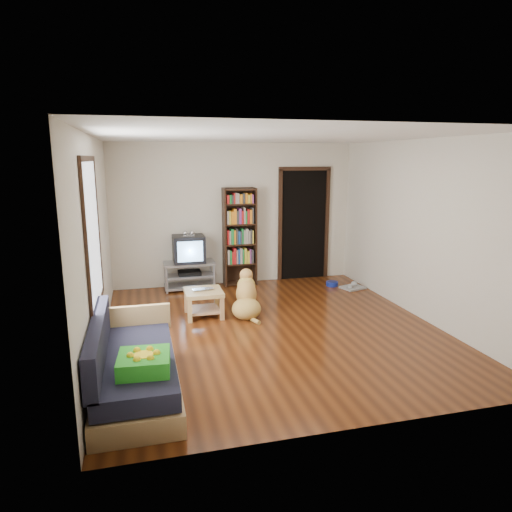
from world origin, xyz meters
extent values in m
plane|color=#58280F|center=(0.00, 0.00, 0.00)|extent=(5.00, 5.00, 0.00)
plane|color=white|center=(0.00, 0.00, 2.60)|extent=(5.00, 5.00, 0.00)
plane|color=beige|center=(0.00, 2.50, 1.30)|extent=(4.50, 0.00, 4.50)
plane|color=beige|center=(0.00, -2.50, 1.30)|extent=(4.50, 0.00, 4.50)
plane|color=beige|center=(-2.25, 0.00, 1.30)|extent=(0.00, 5.00, 5.00)
plane|color=beige|center=(2.25, 0.00, 1.30)|extent=(0.00, 5.00, 5.00)
cube|color=green|center=(-1.75, -1.77, 0.50)|extent=(0.50, 0.50, 0.15)
imported|color=silver|center=(-0.86, 0.71, 0.41)|extent=(0.33, 0.23, 0.02)
cylinder|color=navy|center=(1.68, 1.80, 0.04)|extent=(0.22, 0.22, 0.08)
cube|color=gray|center=(1.98, 1.55, 0.01)|extent=(0.47, 0.42, 0.03)
cube|color=white|center=(-2.23, -0.50, 1.50)|extent=(0.02, 1.30, 1.60)
cube|color=black|center=(-2.23, -0.50, 2.32)|extent=(0.03, 1.42, 0.06)
cube|color=black|center=(-2.23, -0.50, 0.68)|extent=(0.03, 1.42, 0.06)
cube|color=black|center=(-2.23, -1.20, 1.50)|extent=(0.03, 0.06, 1.70)
cube|color=black|center=(-2.23, 0.20, 1.50)|extent=(0.03, 0.06, 1.70)
cube|color=black|center=(1.35, 2.48, 1.05)|extent=(0.90, 0.02, 2.10)
cube|color=black|center=(0.87, 2.47, 1.05)|extent=(0.07, 0.05, 2.14)
cube|color=black|center=(1.83, 2.47, 1.05)|extent=(0.07, 0.05, 2.14)
cube|color=black|center=(1.35, 2.47, 2.13)|extent=(1.03, 0.05, 0.07)
cube|color=#99999E|center=(-0.90, 2.25, 0.48)|extent=(0.90, 0.45, 0.04)
cube|color=#99999E|center=(-0.90, 2.25, 0.25)|extent=(0.86, 0.42, 0.03)
cube|color=#99999E|center=(-0.90, 2.25, 0.06)|extent=(0.90, 0.45, 0.04)
cylinder|color=#99999E|center=(-1.32, 2.05, 0.25)|extent=(0.04, 0.04, 0.50)
cylinder|color=#99999E|center=(-0.48, 2.05, 0.25)|extent=(0.04, 0.04, 0.50)
cylinder|color=#99999E|center=(-1.32, 2.45, 0.25)|extent=(0.04, 0.04, 0.50)
cylinder|color=#99999E|center=(-0.48, 2.45, 0.25)|extent=(0.04, 0.04, 0.50)
cube|color=black|center=(-0.90, 2.25, 0.30)|extent=(0.40, 0.30, 0.07)
cube|color=black|center=(-0.90, 2.25, 0.74)|extent=(0.55, 0.48, 0.48)
cube|color=black|center=(-0.90, 2.45, 0.74)|extent=(0.40, 0.14, 0.36)
cube|color=#8CBFF2|center=(-0.90, 2.00, 0.74)|extent=(0.44, 0.02, 0.36)
cube|color=silver|center=(-0.90, 2.20, 0.99)|extent=(0.20, 0.07, 0.02)
sphere|color=silver|center=(-0.96, 2.20, 1.04)|extent=(0.09, 0.09, 0.09)
sphere|color=silver|center=(-0.84, 2.20, 1.04)|extent=(0.09, 0.09, 0.09)
cube|color=black|center=(-0.23, 2.34, 0.90)|extent=(0.03, 0.30, 1.80)
cube|color=black|center=(0.34, 2.34, 0.90)|extent=(0.03, 0.30, 1.80)
cube|color=black|center=(0.05, 2.48, 0.90)|extent=(0.60, 0.02, 1.80)
cube|color=black|center=(0.05, 2.34, 0.03)|extent=(0.56, 0.28, 0.02)
cube|color=black|center=(0.05, 2.34, 0.40)|extent=(0.56, 0.28, 0.03)
cube|color=black|center=(0.05, 2.34, 0.77)|extent=(0.56, 0.28, 0.02)
cube|color=black|center=(0.05, 2.34, 1.14)|extent=(0.56, 0.28, 0.02)
cube|color=black|center=(0.05, 2.34, 1.51)|extent=(0.56, 0.28, 0.02)
cube|color=black|center=(0.05, 2.34, 1.77)|extent=(0.56, 0.28, 0.02)
cube|color=tan|center=(-1.83, -1.40, 0.11)|extent=(0.80, 1.80, 0.22)
cube|color=#1E1E2D|center=(-1.83, -1.40, 0.33)|extent=(0.74, 1.74, 0.18)
cube|color=#1E1E2D|center=(-2.17, -1.40, 0.60)|extent=(0.12, 1.74, 0.40)
cube|color=tan|center=(-1.83, -0.54, 0.50)|extent=(0.80, 0.06, 0.30)
cube|color=tan|center=(-0.86, 0.74, 0.37)|extent=(0.55, 0.55, 0.06)
cube|color=tan|center=(-0.86, 0.74, 0.10)|extent=(0.45, 0.45, 0.03)
cube|color=tan|center=(-1.09, 0.51, 0.17)|extent=(0.06, 0.06, 0.34)
cube|color=tan|center=(-0.62, 0.51, 0.17)|extent=(0.06, 0.06, 0.34)
cube|color=tan|center=(-1.09, 0.98, 0.17)|extent=(0.06, 0.06, 0.34)
cube|color=#D5BC6D|center=(-0.62, 0.98, 0.17)|extent=(0.06, 0.06, 0.34)
ellipsoid|color=tan|center=(-0.25, 0.52, 0.13)|extent=(0.53, 0.56, 0.32)
ellipsoid|color=tan|center=(-0.21, 0.69, 0.31)|extent=(0.38, 0.41, 0.43)
ellipsoid|color=#D9B653|center=(-0.19, 0.77, 0.41)|extent=(0.32, 0.30, 0.30)
ellipsoid|color=tan|center=(-0.18, 0.82, 0.58)|extent=(0.24, 0.26, 0.19)
ellipsoid|color=tan|center=(-0.16, 0.92, 0.56)|extent=(0.12, 0.18, 0.08)
sphere|color=black|center=(-0.14, 1.00, 0.56)|extent=(0.04, 0.04, 0.04)
ellipsoid|color=tan|center=(-0.26, 0.80, 0.57)|extent=(0.06, 0.07, 0.13)
ellipsoid|color=tan|center=(-0.12, 0.77, 0.57)|extent=(0.06, 0.07, 0.13)
cylinder|color=#B78746|center=(-0.24, 0.87, 0.17)|extent=(0.09, 0.12, 0.35)
cylinder|color=#D9AA53|center=(-0.11, 0.84, 0.17)|extent=(0.09, 0.12, 0.35)
sphere|color=tan|center=(-0.23, 0.91, 0.02)|extent=(0.09, 0.09, 0.09)
sphere|color=tan|center=(-0.10, 0.88, 0.02)|extent=(0.09, 0.09, 0.09)
cylinder|color=tan|center=(-0.19, 0.31, 0.03)|extent=(0.15, 0.31, 0.07)
camera|label=1|loc=(-1.72, -5.76, 2.33)|focal=32.00mm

